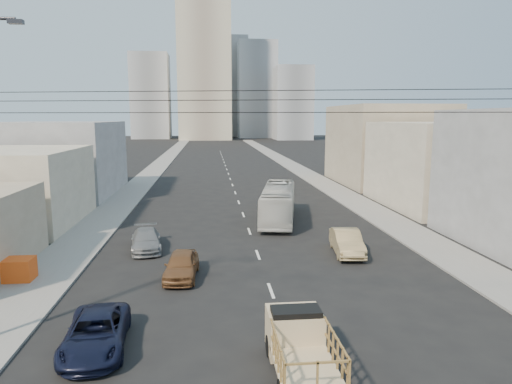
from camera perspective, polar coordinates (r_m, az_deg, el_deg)
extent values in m
plane|color=black|center=(15.96, 6.11, -22.68)|extent=(420.00, 420.00, 0.00)
cube|color=gray|center=(84.10, -11.94, 3.34)|extent=(3.50, 180.00, 0.12)
cube|color=gray|center=(84.93, 4.06, 3.57)|extent=(3.50, 180.00, 0.12)
cube|color=silver|center=(17.65, 4.68, -19.28)|extent=(0.15, 2.00, 0.01)
cube|color=silver|center=(23.02, 1.88, -12.21)|extent=(0.15, 2.00, 0.01)
cube|color=silver|center=(28.65, 0.24, -7.84)|extent=(0.15, 2.00, 0.01)
cube|color=silver|center=(34.40, -0.84, -4.92)|extent=(0.15, 2.00, 0.01)
cube|color=silver|center=(40.23, -1.61, -2.84)|extent=(0.15, 2.00, 0.01)
cube|color=silver|center=(46.10, -2.17, -1.28)|extent=(0.15, 2.00, 0.01)
cube|color=silver|center=(52.00, -2.61, -0.08)|extent=(0.15, 2.00, 0.01)
cube|color=silver|center=(57.92, -2.96, 0.88)|extent=(0.15, 2.00, 0.01)
cube|color=silver|center=(63.85, -3.25, 1.66)|extent=(0.15, 2.00, 0.01)
cube|color=silver|center=(69.80, -3.48, 2.30)|extent=(0.15, 2.00, 0.01)
cube|color=silver|center=(75.75, -3.68, 2.85)|extent=(0.15, 2.00, 0.01)
cube|color=silver|center=(81.71, -3.85, 3.31)|extent=(0.15, 2.00, 0.01)
cube|color=silver|center=(87.68, -4.00, 3.71)|extent=(0.15, 2.00, 0.01)
cube|color=silver|center=(93.65, -4.13, 4.07)|extent=(0.15, 2.00, 0.01)
cube|color=silver|center=(99.62, -4.24, 4.37)|extent=(0.15, 2.00, 0.01)
cube|color=silver|center=(105.60, -4.34, 4.65)|extent=(0.15, 2.00, 0.01)
cube|color=silver|center=(111.58, -4.43, 4.89)|extent=(0.15, 2.00, 0.01)
cube|color=silver|center=(117.56, -4.51, 5.11)|extent=(0.15, 2.00, 0.01)
cube|color=tan|center=(15.35, 6.28, -21.02)|extent=(1.90, 3.00, 0.12)
cube|color=tan|center=(16.96, 4.81, -16.93)|extent=(1.90, 1.60, 1.50)
cube|color=black|center=(16.48, 5.00, -15.44)|extent=(1.70, 0.90, 0.70)
cylinder|color=black|center=(17.18, 1.77, -18.67)|extent=(0.25, 0.76, 0.76)
cylinder|color=black|center=(17.47, 7.60, -18.26)|extent=(0.25, 0.76, 0.76)
imported|color=black|center=(18.41, -19.38, -16.29)|extent=(2.50, 4.81, 1.29)
imported|color=beige|center=(37.76, 2.80, -1.36)|extent=(4.53, 10.94, 2.97)
imported|color=brown|center=(24.84, -9.30, -9.00)|extent=(1.91, 4.20, 1.40)
imported|color=tan|center=(29.22, 11.29, -6.16)|extent=(2.10, 4.72, 1.50)
imported|color=slate|center=(30.36, -13.57, -5.85)|extent=(2.43, 4.69, 1.30)
cube|color=#2D2D33|center=(18.72, -27.83, 18.30)|extent=(0.50, 0.25, 0.15)
cylinder|color=black|center=(15.04, 5.52, 12.54)|extent=(23.01, 5.02, 0.02)
cylinder|color=black|center=(15.03, 5.50, 11.40)|extent=(23.01, 5.02, 0.02)
cylinder|color=black|center=(15.02, 5.47, 9.88)|extent=(23.01, 5.02, 0.02)
cube|color=#EB5116|center=(27.05, -27.82, -9.31)|extent=(1.80, 1.20, 0.38)
cube|color=#EB5116|center=(26.94, -27.88, -8.55)|extent=(1.80, 1.20, 0.38)
cube|color=#EB5116|center=(26.83, -27.94, -7.77)|extent=(1.80, 1.20, 0.38)
cube|color=#B5AA92|center=(47.15, 22.56, 3.16)|extent=(11.00, 14.00, 8.00)
cube|color=gray|center=(61.75, 15.97, 5.71)|extent=(12.00, 16.00, 10.00)
cube|color=#B5AA92|center=(40.90, -28.99, 0.46)|extent=(11.00, 12.00, 6.00)
cube|color=gray|center=(54.96, -23.50, 3.86)|extent=(12.00, 16.00, 8.00)
cube|color=tan|center=(184.49, -6.48, 15.91)|extent=(20.00, 20.00, 60.00)
cube|color=gray|center=(199.66, 0.09, 12.57)|extent=(16.00, 16.00, 40.00)
cube|color=gray|center=(194.78, -13.00, 11.54)|extent=(15.00, 15.00, 34.00)
cube|color=gray|center=(213.84, -3.63, 12.87)|extent=(18.00, 18.00, 44.00)
cube|color=gray|center=(181.33, 4.61, 10.98)|extent=(14.00, 14.00, 28.00)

